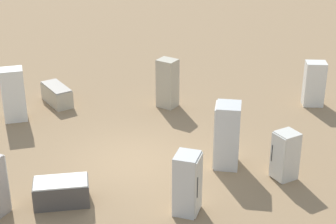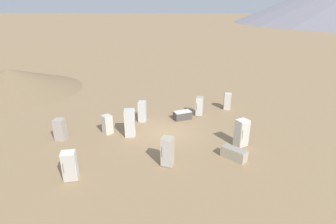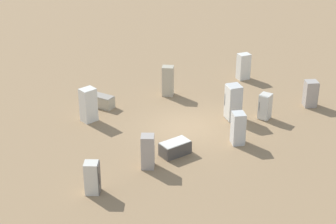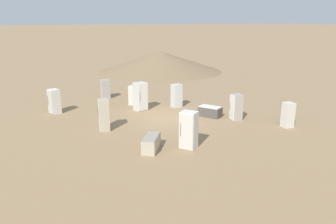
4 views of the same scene
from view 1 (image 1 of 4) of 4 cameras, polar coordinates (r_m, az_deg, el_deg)
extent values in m
plane|color=#937551|center=(16.83, -3.79, -5.01)|extent=(1000.00, 1000.00, 0.00)
cube|color=#B2A88E|center=(20.13, -0.06, 2.94)|extent=(0.69, 0.76, 1.79)
cube|color=#BCB7AD|center=(20.36, 0.39, 3.19)|extent=(0.18, 0.62, 1.71)
cylinder|color=#2D2D2D|center=(20.24, 0.98, 3.33)|extent=(0.02, 0.02, 0.62)
cube|color=silver|center=(16.22, 6.07, -2.39)|extent=(0.90, 0.82, 1.94)
cube|color=silver|center=(16.24, 4.81, -2.31)|extent=(0.75, 0.18, 1.86)
cylinder|color=#2D2D2D|center=(16.44, 4.78, -1.58)|extent=(0.02, 0.02, 0.68)
cube|color=beige|center=(15.97, 11.87, -4.33)|extent=(0.80, 0.80, 1.41)
cube|color=silver|center=(15.79, 11.03, -4.62)|extent=(0.38, 0.44, 1.36)
cylinder|color=#2D2D2D|center=(15.87, 10.50, -4.13)|extent=(0.02, 0.02, 0.49)
cube|color=silver|center=(20.96, 14.63, 2.80)|extent=(0.75, 0.85, 1.64)
cube|color=#BCB7AD|center=(21.24, 14.48, 3.10)|extent=(0.23, 0.67, 1.57)
cylinder|color=#2D2D2D|center=(21.29, 15.16, 3.31)|extent=(0.02, 0.02, 0.57)
cube|color=silver|center=(14.90, -16.74, -6.66)|extent=(0.12, 0.57, 1.56)
cylinder|color=#2D2D2D|center=(14.75, -16.11, -6.55)|extent=(0.02, 0.02, 0.57)
cube|color=#B2A88E|center=(20.98, -11.22, 1.69)|extent=(1.43, 1.60, 0.65)
cube|color=gray|center=(20.85, -11.30, 2.56)|extent=(1.37, 1.54, 0.04)
cube|color=silver|center=(14.13, 1.91, -7.29)|extent=(0.69, 0.60, 1.64)
cube|color=beige|center=(14.07, 3.13, -7.47)|extent=(0.64, 0.07, 1.57)
cylinder|color=#2D2D2D|center=(13.83, 3.02, -7.69)|extent=(0.02, 0.02, 0.57)
cube|color=silver|center=(19.77, -15.41, 1.72)|extent=(0.95, 0.98, 1.85)
cube|color=beige|center=(20.08, -15.43, 2.07)|extent=(0.45, 0.62, 1.77)
cylinder|color=#2D2D2D|center=(20.07, -14.71, 2.43)|extent=(0.02, 0.02, 0.65)
cube|color=#4C4742|center=(14.98, -10.77, -8.04)|extent=(1.35, 1.62, 0.63)
cube|color=silver|center=(14.80, -10.87, -6.94)|extent=(1.30, 1.55, 0.04)
camera|label=2|loc=(31.61, 5.91, 24.68)|focal=28.00mm
camera|label=3|loc=(16.51, -125.81, 5.08)|focal=60.00mm
camera|label=4|loc=(32.80, -28.10, 17.79)|focal=35.00mm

